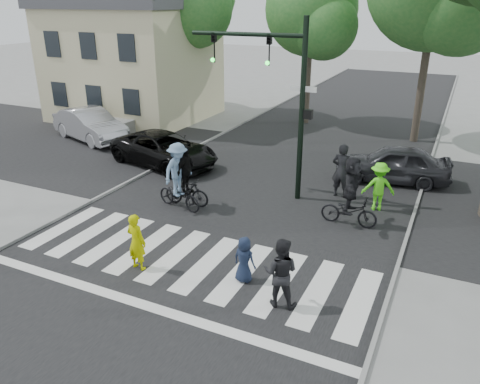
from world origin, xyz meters
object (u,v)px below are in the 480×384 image
object	(u,v)px
pedestrian_adult	(280,273)
car_silver	(90,125)
car_grey	(393,164)
pedestrian_woman	(136,242)
cyclist_right	(350,195)
traffic_signal	(278,84)
cyclist_mid	(186,181)
pedestrian_child	(244,260)
car_suv	(164,149)
cyclist_left	(179,181)

from	to	relation	value
pedestrian_adult	car_silver	size ratio (longest dim) A/B	0.36
car_grey	pedestrian_woman	bearing A→B (deg)	-37.37
cyclist_right	traffic_signal	bearing A→B (deg)	156.30
car_grey	cyclist_mid	bearing A→B (deg)	-57.63
pedestrian_woman	pedestrian_child	xyz separation A→B (m)	(2.71, 0.65, -0.17)
traffic_signal	car_suv	bearing A→B (deg)	169.26
cyclist_left	car_suv	distance (m)	4.58
pedestrian_adult	car_silver	world-z (taller)	pedestrian_adult
traffic_signal	car_grey	world-z (taller)	traffic_signal
traffic_signal	car_silver	xyz separation A→B (m)	(-10.77, 2.62, -3.13)
cyclist_left	cyclist_right	bearing A→B (deg)	12.51
pedestrian_child	car_silver	world-z (taller)	car_silver
pedestrian_child	car_suv	xyz separation A→B (m)	(-6.73, 6.52, 0.08)
traffic_signal	car_grey	size ratio (longest dim) A/B	1.45
car_grey	traffic_signal	bearing A→B (deg)	-58.11
pedestrian_woman	car_grey	distance (m)	10.47
pedestrian_adult	cyclist_left	xyz separation A→B (m)	(-4.91, 3.55, 0.14)
traffic_signal	car_silver	world-z (taller)	traffic_signal
pedestrian_woman	car_suv	size ratio (longest dim) A/B	0.31
car_suv	pedestrian_child	bearing A→B (deg)	-120.39
pedestrian_woman	cyclist_mid	world-z (taller)	cyclist_mid
car_grey	car_silver	bearing A→B (deg)	-97.64
cyclist_mid	pedestrian_adult	bearing A→B (deg)	-38.73
traffic_signal	cyclist_right	world-z (taller)	traffic_signal
cyclist_mid	car_grey	bearing A→B (deg)	42.01
car_suv	cyclist_mid	bearing A→B (deg)	-122.54
pedestrian_adult	cyclist_mid	size ratio (longest dim) A/B	0.79
pedestrian_child	pedestrian_adult	distance (m)	1.27
pedestrian_woman	pedestrian_child	world-z (taller)	pedestrian_woman
traffic_signal	cyclist_mid	xyz separation A→B (m)	(-2.33, -2.15, -3.04)
pedestrian_adult	car_grey	xyz separation A→B (m)	(1.03, 9.14, -0.12)
pedestrian_child	traffic_signal	bearing A→B (deg)	-69.43
car_silver	pedestrian_adult	bearing A→B (deg)	-104.72
pedestrian_woman	cyclist_left	size ratio (longest dim) A/B	0.68
pedestrian_woman	cyclist_left	world-z (taller)	cyclist_left
cyclist_right	car_silver	distance (m)	14.25
pedestrian_adult	car_grey	size ratio (longest dim) A/B	0.40
cyclist_right	car_grey	xyz separation A→B (m)	(0.60, 4.41, -0.26)
pedestrian_adult	car_grey	world-z (taller)	pedestrian_adult
cyclist_left	cyclist_mid	size ratio (longest dim) A/B	1.07
car_grey	pedestrian_adult	bearing A→B (deg)	-16.09
car_suv	car_grey	xyz separation A→B (m)	(8.90, 2.10, 0.03)
car_grey	pedestrian_child	bearing A→B (deg)	-23.74
car_suv	car_silver	bearing A→B (deg)	87.16
pedestrian_child	car_grey	bearing A→B (deg)	-97.40
traffic_signal	cyclist_left	world-z (taller)	traffic_signal
pedestrian_child	pedestrian_woman	bearing A→B (deg)	20.14
traffic_signal	cyclist_mid	bearing A→B (deg)	-137.26
cyclist_left	car_grey	size ratio (longest dim) A/B	0.54
cyclist_right	car_suv	size ratio (longest dim) A/B	0.45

